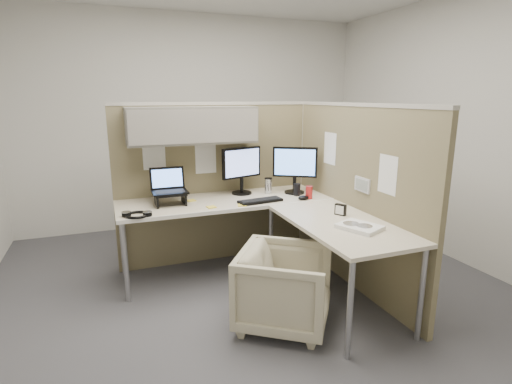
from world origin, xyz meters
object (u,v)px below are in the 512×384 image
object	(u,v)px
desk	(264,213)
monitor_left	(242,167)
keyboard	(260,201)
office_chair	(285,284)

from	to	relation	value
desk	monitor_left	size ratio (longest dim) A/B	4.29
monitor_left	keyboard	size ratio (longest dim) A/B	1.13
keyboard	monitor_left	bearing A→B (deg)	91.58
desk	keyboard	distance (m)	0.21
monitor_left	desk	bearing A→B (deg)	-106.23
keyboard	office_chair	bearing A→B (deg)	-105.90
office_chair	keyboard	bearing A→B (deg)	25.90
office_chair	keyboard	size ratio (longest dim) A/B	1.60
desk	keyboard	world-z (taller)	keyboard
desk	keyboard	xyz separation A→B (m)	(0.05, 0.20, 0.05)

